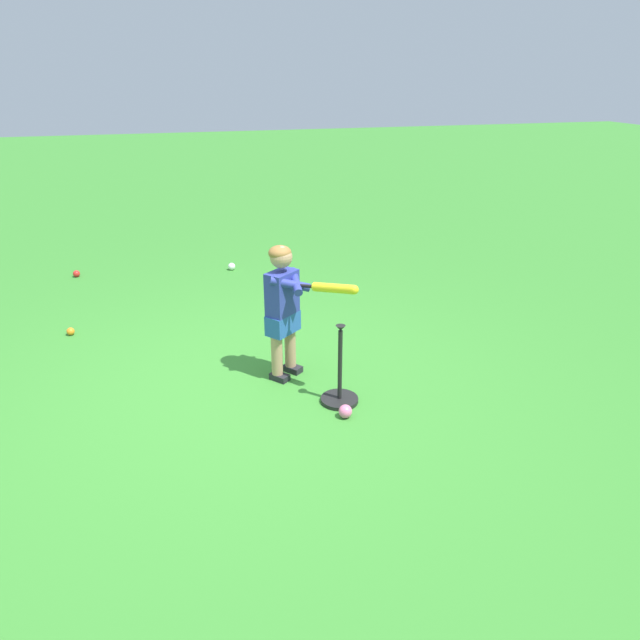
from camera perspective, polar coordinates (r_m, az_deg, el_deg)
ground_plane at (r=4.60m, az=-7.17°, el=-6.54°), size 40.00×40.00×0.00m
child_batter at (r=4.45m, az=-3.39°, el=1.87°), size 0.66×0.60×1.08m
play_ball_by_bucket at (r=7.51m, az=-22.72°, el=4.20°), size 0.08×0.08×0.08m
play_ball_near_batter at (r=7.26m, az=-8.64°, el=5.20°), size 0.09×0.09×0.09m
play_ball_far_right at (r=4.18m, az=2.50°, el=-8.91°), size 0.10×0.10×0.10m
play_ball_behind_batter at (r=5.89m, az=-23.21°, el=-1.03°), size 0.07×0.07×0.07m
batting_tee at (r=4.33m, az=1.93°, el=-6.78°), size 0.28×0.28×0.62m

